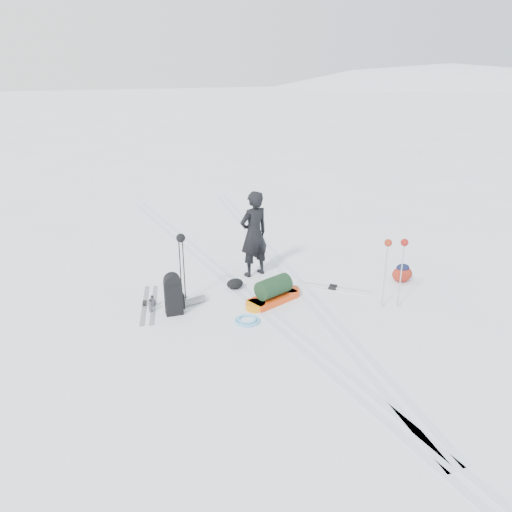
# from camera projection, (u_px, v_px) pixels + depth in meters

# --- Properties ---
(ground) EXTENTS (200.00, 200.00, 0.00)m
(ground) POSITION_uv_depth(u_px,v_px,m) (260.00, 307.00, 10.04)
(ground) COLOR white
(ground) RESTS_ON ground
(snow_hill_backdrop) EXTENTS (359.50, 192.00, 162.45)m
(snow_hill_backdrop) POSITION_uv_depth(u_px,v_px,m) (347.00, 367.00, 130.08)
(snow_hill_backdrop) COLOR white
(snow_hill_backdrop) RESTS_ON ground
(ski_tracks) EXTENTS (3.38, 17.97, 0.01)m
(ski_tracks) POSITION_uv_depth(u_px,v_px,m) (269.00, 285.00, 11.01)
(ski_tracks) COLOR silver
(ski_tracks) RESTS_ON ground
(skier) EXTENTS (0.81, 0.62, 1.98)m
(skier) POSITION_uv_depth(u_px,v_px,m) (254.00, 234.00, 11.23)
(skier) COLOR black
(skier) RESTS_ON ground
(pulk_sled) EXTENTS (1.45, 0.82, 0.53)m
(pulk_sled) POSITION_uv_depth(u_px,v_px,m) (273.00, 292.00, 10.19)
(pulk_sled) COLOR #DF3D0D
(pulk_sled) RESTS_ON ground
(expedition_rucksack) EXTENTS (0.90, 0.49, 0.84)m
(expedition_rucksack) POSITION_uv_depth(u_px,v_px,m) (176.00, 294.00, 9.68)
(expedition_rucksack) COLOR black
(expedition_rucksack) RESTS_ON ground
(ski_poles_black) EXTENTS (0.18, 0.18, 1.47)m
(ski_poles_black) POSITION_uv_depth(u_px,v_px,m) (181.00, 246.00, 9.86)
(ski_poles_black) COLOR black
(ski_poles_black) RESTS_ON ground
(ski_poles_silver) EXTENTS (0.44, 0.26, 1.45)m
(ski_poles_silver) POSITION_uv_depth(u_px,v_px,m) (396.00, 251.00, 9.58)
(ski_poles_silver) COLOR #AEB1B5
(ski_poles_silver) RESTS_ON ground
(touring_skis_grey) EXTENTS (0.73, 1.79, 0.07)m
(touring_skis_grey) POSITION_uv_depth(u_px,v_px,m) (149.00, 304.00, 10.13)
(touring_skis_grey) COLOR #999BA2
(touring_skis_grey) RESTS_ON ground
(touring_skis_white) EXTENTS (1.36, 1.28, 0.06)m
(touring_skis_white) POSITION_uv_depth(u_px,v_px,m) (333.00, 288.00, 10.85)
(touring_skis_white) COLOR silver
(touring_skis_white) RESTS_ON ground
(rope_coil) EXTENTS (0.57, 0.57, 0.06)m
(rope_coil) POSITION_uv_depth(u_px,v_px,m) (247.00, 320.00, 9.46)
(rope_coil) COLOR #5CA9DF
(rope_coil) RESTS_ON ground
(small_daypack) EXTENTS (0.60, 0.56, 0.41)m
(small_daypack) POSITION_uv_depth(u_px,v_px,m) (402.00, 273.00, 11.16)
(small_daypack) COLOR maroon
(small_daypack) RESTS_ON ground
(thermos_pair) EXTENTS (0.17, 0.28, 0.27)m
(thermos_pair) POSITION_uv_depth(u_px,v_px,m) (151.00, 304.00, 9.88)
(thermos_pair) COLOR #5A5C62
(thermos_pair) RESTS_ON ground
(stuff_sack) EXTENTS (0.37, 0.28, 0.23)m
(stuff_sack) POSITION_uv_depth(u_px,v_px,m) (235.00, 284.00, 10.82)
(stuff_sack) COLOR black
(stuff_sack) RESTS_ON ground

